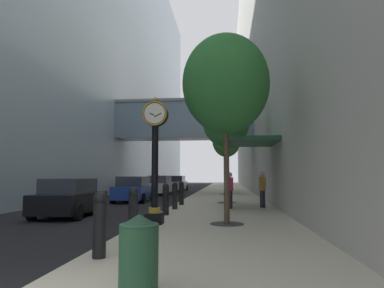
# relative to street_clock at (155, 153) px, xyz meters

# --- Properties ---
(ground_plane) EXTENTS (110.00, 110.00, 0.00)m
(ground_plane) POSITION_rel_street_clock_xyz_m (-0.51, 19.20, -2.43)
(ground_plane) COLOR black
(ground_plane) RESTS_ON ground
(sidewalk_right) EXTENTS (5.25, 80.00, 0.14)m
(sidewalk_right) POSITION_rel_street_clock_xyz_m (2.11, 22.20, -2.36)
(sidewalk_right) COLOR #BCB29E
(sidewalk_right) RESTS_ON ground
(building_block_left) EXTENTS (21.70, 80.00, 33.01)m
(building_block_left) POSITION_rel_street_clock_xyz_m (-12.10, 22.19, 14.02)
(building_block_left) COLOR #93A8B7
(building_block_left) RESTS_ON ground
(building_block_right) EXTENTS (9.00, 80.00, 31.38)m
(building_block_right) POSITION_rel_street_clock_xyz_m (9.24, 22.20, 13.26)
(building_block_right) COLOR #B7B2A8
(building_block_right) RESTS_ON ground
(street_clock) EXTENTS (0.84, 0.55, 4.18)m
(street_clock) POSITION_rel_street_clock_xyz_m (0.00, 0.00, 0.00)
(street_clock) COLOR black
(street_clock) RESTS_ON sidewalk_right
(bollard_nearest) EXTENTS (0.27, 0.27, 1.25)m
(bollard_nearest) POSITION_rel_street_clock_xyz_m (-0.08, -4.62, -1.63)
(bollard_nearest) COLOR black
(bollard_nearest) RESTS_ON sidewalk_right
(bollard_second) EXTENTS (0.27, 0.27, 1.25)m
(bollard_second) POSITION_rel_street_clock_xyz_m (-0.08, -2.23, -1.63)
(bollard_second) COLOR black
(bollard_second) RESTS_ON sidewalk_right
(bollard_fourth) EXTENTS (0.27, 0.27, 1.25)m
(bollard_fourth) POSITION_rel_street_clock_xyz_m (-0.08, 2.55, -1.63)
(bollard_fourth) COLOR black
(bollard_fourth) RESTS_ON sidewalk_right
(bollard_fifth) EXTENTS (0.27, 0.27, 1.25)m
(bollard_fifth) POSITION_rel_street_clock_xyz_m (-0.08, 4.95, -1.63)
(bollard_fifth) COLOR black
(bollard_fifth) RESTS_ON sidewalk_right
(bollard_sixth) EXTENTS (0.27, 0.27, 1.25)m
(bollard_sixth) POSITION_rel_street_clock_xyz_m (-0.08, 7.34, -1.63)
(bollard_sixth) COLOR black
(bollard_sixth) RESTS_ON sidewalk_right
(street_tree_near) EXTENTS (2.91, 2.91, 6.31)m
(street_tree_near) POSITION_rel_street_clock_xyz_m (2.35, 0.20, 2.33)
(street_tree_near) COLOR #333335
(street_tree_near) RESTS_ON sidewalk_right
(street_tree_mid_near) EXTENTS (2.79, 2.79, 6.42)m
(street_tree_mid_near) POSITION_rel_street_clock_xyz_m (2.35, 9.00, 2.51)
(street_tree_mid_near) COLOR #333335
(street_tree_mid_near) RESTS_ON sidewalk_right
(street_tree_mid_far) EXTENTS (2.36, 2.36, 5.84)m
(street_tree_mid_far) POSITION_rel_street_clock_xyz_m (2.35, 17.80, 2.16)
(street_tree_mid_far) COLOR #333335
(street_tree_mid_far) RESTS_ON sidewalk_right
(trash_bin) EXTENTS (0.53, 0.53, 1.05)m
(trash_bin) POSITION_rel_street_clock_xyz_m (1.19, -6.55, -1.75)
(trash_bin) COLOR #234C33
(trash_bin) RESTS_ON sidewalk_right
(pedestrian_walking) EXTENTS (0.44, 0.52, 1.73)m
(pedestrian_walking) POSITION_rel_street_clock_xyz_m (2.48, 5.49, -1.37)
(pedestrian_walking) COLOR #23232D
(pedestrian_walking) RESTS_ON sidewalk_right
(pedestrian_by_clock) EXTENTS (0.36, 0.36, 1.75)m
(pedestrian_by_clock) POSITION_rel_street_clock_xyz_m (4.10, 6.19, -1.35)
(pedestrian_by_clock) COLOR #23232D
(pedestrian_by_clock) RESTS_ON sidewalk_right
(storefront_awning) EXTENTS (2.40, 3.60, 3.30)m
(storefront_awning) POSITION_rel_street_clock_xyz_m (3.50, 5.68, 0.86)
(storefront_awning) COLOR #235138
(storefront_awning) RESTS_ON sidewalk_right
(car_silver_near) EXTENTS (2.12, 4.55, 1.70)m
(car_silver_near) POSITION_rel_street_clock_xyz_m (-3.60, 19.45, -1.60)
(car_silver_near) COLOR #B7BABF
(car_silver_near) RESTS_ON ground
(car_black_mid) EXTENTS (2.12, 4.17, 1.57)m
(car_black_mid) POSITION_rel_street_clock_xyz_m (-4.20, 2.83, -1.66)
(car_black_mid) COLOR black
(car_black_mid) RESTS_ON ground
(car_white_far) EXTENTS (2.00, 4.58, 1.69)m
(car_white_far) POSITION_rel_street_clock_xyz_m (-3.12, 26.53, -1.61)
(car_white_far) COLOR silver
(car_white_far) RESTS_ON ground
(car_blue_trailing) EXTENTS (2.16, 4.22, 1.65)m
(car_blue_trailing) POSITION_rel_street_clock_xyz_m (-3.71, 10.92, -1.63)
(car_blue_trailing) COLOR navy
(car_blue_trailing) RESTS_ON ground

